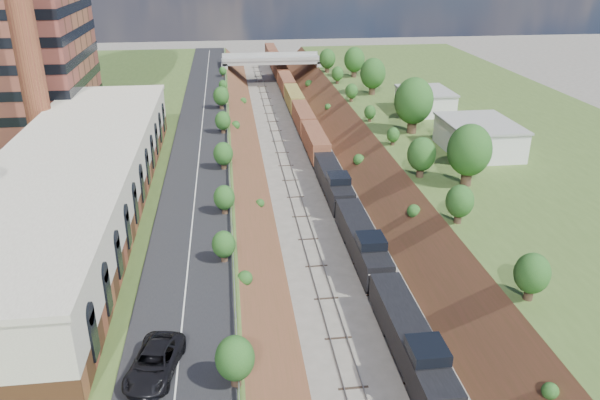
# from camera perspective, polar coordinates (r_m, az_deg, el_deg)

# --- Properties ---
(platform_left) EXTENTS (44.00, 180.00, 5.00)m
(platform_left) POSITION_cam_1_polar(r_m,az_deg,el_deg) (90.46, -20.74, 3.13)
(platform_left) COLOR #425B25
(platform_left) RESTS_ON ground
(platform_right) EXTENTS (44.00, 180.00, 5.00)m
(platform_right) POSITION_cam_1_polar(r_m,az_deg,el_deg) (98.30, 20.00, 4.80)
(platform_right) COLOR #425B25
(platform_right) RESTS_ON ground
(embankment_left) EXTENTS (10.00, 180.00, 10.00)m
(embankment_left) POSITION_cam_1_polar(r_m,az_deg,el_deg) (88.65, -6.59, 2.42)
(embankment_left) COLOR brown
(embankment_left) RESTS_ON ground
(embankment_right) EXTENTS (10.00, 180.00, 10.00)m
(embankment_right) POSITION_cam_1_polar(r_m,az_deg,el_deg) (91.39, 7.35, 3.03)
(embankment_right) COLOR brown
(embankment_right) RESTS_ON ground
(rail_left_track) EXTENTS (1.58, 180.00, 0.18)m
(rail_left_track) POSITION_cam_1_polar(r_m,az_deg,el_deg) (89.04, -1.18, 2.73)
(rail_left_track) COLOR gray
(rail_left_track) RESTS_ON ground
(rail_right_track) EXTENTS (1.58, 180.00, 0.18)m
(rail_right_track) POSITION_cam_1_polar(r_m,az_deg,el_deg) (89.69, 2.13, 2.87)
(rail_right_track) COLOR gray
(rail_right_track) RESTS_ON ground
(road) EXTENTS (8.00, 180.00, 0.10)m
(road) POSITION_cam_1_polar(r_m,az_deg,el_deg) (87.09, -9.71, 5.37)
(road) COLOR black
(road) RESTS_ON platform_left
(guardrail) EXTENTS (0.10, 171.00, 0.70)m
(guardrail) POSITION_cam_1_polar(r_m,az_deg,el_deg) (86.65, -7.02, 5.79)
(guardrail) COLOR #99999E
(guardrail) RESTS_ON platform_left
(commercial_building) EXTENTS (14.30, 62.30, 7.00)m
(commercial_building) POSITION_cam_1_polar(r_m,az_deg,el_deg) (67.20, -21.19, 1.74)
(commercial_building) COLOR brown
(commercial_building) RESTS_ON platform_left
(smokestack) EXTENTS (3.20, 3.20, 40.00)m
(smokestack) POSITION_cam_1_polar(r_m,az_deg,el_deg) (82.93, -25.72, 16.73)
(smokestack) COLOR brown
(smokestack) RESTS_ON platform_left
(overpass) EXTENTS (24.50, 8.30, 7.40)m
(overpass) POSITION_cam_1_polar(r_m,az_deg,el_deg) (147.71, -2.79, 12.99)
(overpass) COLOR gray
(overpass) RESTS_ON ground
(white_building_near) EXTENTS (9.00, 12.00, 4.00)m
(white_building_near) POSITION_cam_1_polar(r_m,az_deg,el_deg) (86.08, 17.02, 5.82)
(white_building_near) COLOR silver
(white_building_near) RESTS_ON platform_right
(white_building_far) EXTENTS (8.00, 10.00, 3.60)m
(white_building_far) POSITION_cam_1_polar(r_m,az_deg,el_deg) (105.66, 12.08, 9.36)
(white_building_far) COLOR silver
(white_building_far) RESTS_ON platform_right
(tree_right_large) EXTENTS (5.25, 5.25, 7.61)m
(tree_right_large) POSITION_cam_1_polar(r_m,az_deg,el_deg) (72.37, 16.20, 4.65)
(tree_right_large) COLOR #473323
(tree_right_large) RESTS_ON platform_right
(tree_left_crest) EXTENTS (2.45, 2.45, 3.55)m
(tree_left_crest) POSITION_cam_1_polar(r_m,az_deg,el_deg) (49.36, -6.97, -6.50)
(tree_left_crest) COLOR #473323
(tree_left_crest) RESTS_ON platform_left
(freight_train) EXTENTS (2.80, 158.14, 4.55)m
(freight_train) POSITION_cam_1_polar(r_m,az_deg,el_deg) (116.10, -0.13, 8.91)
(freight_train) COLOR black
(freight_train) RESTS_ON ground
(suv) EXTENTS (4.10, 6.74, 1.75)m
(suv) POSITION_cam_1_polar(r_m,az_deg,el_deg) (41.74, -14.01, -15.13)
(suv) COLOR black
(suv) RESTS_ON road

